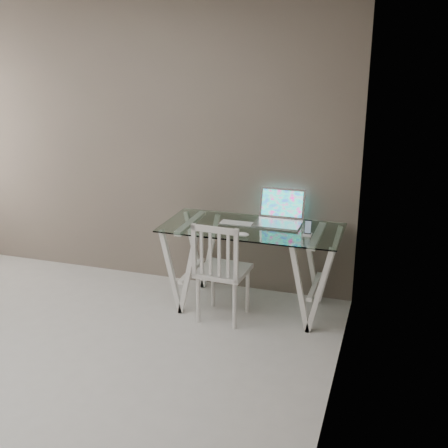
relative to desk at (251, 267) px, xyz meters
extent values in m
plane|color=beige|center=(-1.17, -1.85, -0.38)|extent=(4.50, 4.50, 0.00)
cube|color=#6D6155|center=(-1.17, 0.40, 0.97)|extent=(4.00, 0.02, 2.70)
cube|color=#6D6155|center=(0.83, -1.85, 0.97)|extent=(0.02, 4.50, 2.70)
cube|color=silver|center=(0.00, 0.00, 0.36)|extent=(1.50, 0.70, 0.01)
cube|color=white|center=(-0.55, 0.00, -0.02)|extent=(0.24, 0.62, 0.72)
cube|color=white|center=(0.55, 0.00, -0.02)|extent=(0.24, 0.62, 0.72)
cube|color=silver|center=(-0.17, -0.24, 0.04)|extent=(0.42, 0.42, 0.04)
cylinder|color=silver|center=(-0.34, -0.39, -0.18)|extent=(0.03, 0.03, 0.40)
cylinder|color=silver|center=(-0.03, -0.41, -0.18)|extent=(0.03, 0.03, 0.40)
cylinder|color=silver|center=(-0.32, -0.07, -0.18)|extent=(0.03, 0.03, 0.40)
cylinder|color=silver|center=(-0.01, -0.09, -0.18)|extent=(0.03, 0.03, 0.40)
cube|color=silver|center=(-0.19, -0.42, 0.26)|extent=(0.40, 0.05, 0.44)
cube|color=#BBBBC0|center=(0.19, 0.12, 0.37)|extent=(0.39, 0.27, 0.02)
cube|color=#19D899|center=(0.19, 0.29, 0.51)|extent=(0.39, 0.08, 0.26)
cube|color=silver|center=(-0.14, 0.04, 0.37)|extent=(0.31, 0.13, 0.01)
ellipsoid|color=white|center=(-0.01, -0.25, 0.38)|extent=(0.10, 0.06, 0.03)
cube|color=white|center=(0.48, -0.08, 0.37)|extent=(0.07, 0.07, 0.02)
cube|color=black|center=(0.48, -0.07, 0.43)|extent=(0.06, 0.03, 0.11)
camera|label=1|loc=(1.14, -4.32, 1.84)|focal=45.00mm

